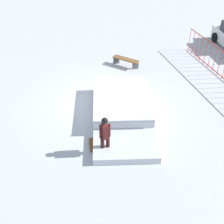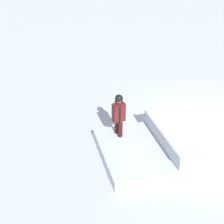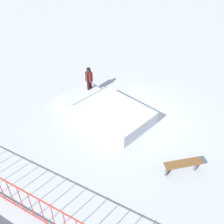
% 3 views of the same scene
% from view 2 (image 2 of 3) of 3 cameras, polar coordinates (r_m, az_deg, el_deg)
% --- Properties ---
extents(ground_plane, '(60.00, 60.00, 0.00)m').
position_cam_2_polar(ground_plane, '(11.24, 18.54, -2.17)').
color(ground_plane, '#B2B7C1').
extents(skate_ramp, '(5.80, 3.60, 0.74)m').
position_cam_2_polar(skate_ramp, '(9.87, 16.14, -4.50)').
color(skate_ramp, silver).
rests_on(skate_ramp, ground).
extents(skater, '(0.38, 0.44, 1.73)m').
position_cam_2_polar(skater, '(9.22, 1.28, -0.67)').
color(skater, black).
rests_on(skater, ground).
extents(skateboard, '(0.82, 0.32, 0.09)m').
position_cam_2_polar(skateboard, '(10.25, 2.42, -3.30)').
color(skateboard, '#593314').
rests_on(skateboard, ground).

